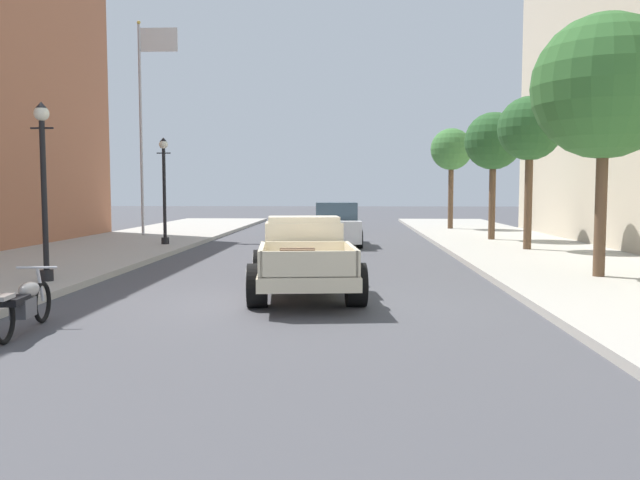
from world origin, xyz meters
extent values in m
plane|color=#47474C|center=(0.00, 0.00, 0.00)|extent=(140.00, 140.00, 0.00)
cube|color=beige|center=(0.33, 0.81, 0.54)|extent=(2.27, 5.06, 0.24)
cube|color=beige|center=(0.30, 1.16, 1.06)|extent=(1.67, 1.26, 0.80)
cube|color=beige|center=(0.30, 1.11, 1.52)|extent=(1.53, 1.08, 0.12)
cube|color=#3D4C5B|center=(0.24, 1.72, 1.22)|extent=(1.32, 0.18, 0.44)
cube|color=beige|center=(0.16, 2.45, 0.92)|extent=(1.47, 1.63, 0.52)
cube|color=silver|center=(0.07, 3.24, 0.90)|extent=(0.69, 0.17, 0.47)
cube|color=beige|center=(0.48, -0.58, 0.68)|extent=(1.90, 2.27, 0.04)
cube|color=beige|center=(-0.32, -0.67, 0.90)|extent=(0.30, 2.10, 0.44)
cube|color=beige|center=(1.29, -0.50, 0.90)|extent=(0.30, 2.10, 0.44)
cube|color=beige|center=(0.59, -1.59, 0.90)|extent=(1.62, 0.25, 0.44)
cube|color=beige|center=(0.38, 0.42, 0.90)|extent=(1.62, 0.25, 0.44)
cylinder|color=black|center=(-0.70, 2.05, 0.40)|extent=(0.44, 0.83, 0.80)
cylinder|color=silver|center=(-0.89, 2.03, 0.40)|extent=(0.08, 0.65, 0.66)
cylinder|color=silver|center=(-0.90, 2.03, 0.40)|extent=(0.05, 0.24, 0.24)
cylinder|color=black|center=(1.08, 2.24, 0.40)|extent=(0.44, 0.83, 0.80)
cylinder|color=silver|center=(1.27, 2.26, 0.40)|extent=(0.08, 0.65, 0.66)
cylinder|color=silver|center=(1.28, 2.26, 0.40)|extent=(0.05, 0.24, 0.24)
cylinder|color=black|center=(-0.41, -0.63, 0.40)|extent=(0.44, 0.83, 0.80)
cylinder|color=silver|center=(-0.60, -0.65, 0.40)|extent=(0.08, 0.65, 0.66)
cylinder|color=silver|center=(-0.61, -0.65, 0.40)|extent=(0.05, 0.24, 0.24)
cylinder|color=black|center=(1.37, -0.44, 0.40)|extent=(0.44, 0.83, 0.80)
cylinder|color=silver|center=(1.56, -0.42, 0.40)|extent=(0.08, 0.65, 0.66)
cylinder|color=silver|center=(1.57, -0.42, 0.40)|extent=(0.05, 0.24, 0.24)
cube|color=brown|center=(0.34, -0.95, 0.90)|extent=(0.64, 0.50, 0.40)
cube|color=#3D2D1E|center=(0.34, -0.95, 0.90)|extent=(0.62, 0.12, 0.42)
cube|color=brown|center=(0.67, -0.26, 0.84)|extent=(0.50, 0.41, 0.28)
torus|color=black|center=(-3.66, -2.15, 0.33)|extent=(0.14, 0.67, 0.67)
torus|color=black|center=(-3.50, -3.59, 0.33)|extent=(0.14, 0.67, 0.67)
cube|color=#4C4C51|center=(-3.57, -2.92, 0.38)|extent=(0.29, 0.46, 0.28)
ellipsoid|color=gray|center=(-3.60, -2.67, 0.61)|extent=(0.32, 0.55, 0.24)
cube|color=black|center=(-3.54, -3.17, 0.53)|extent=(0.28, 0.58, 0.10)
cylinder|color=silver|center=(-3.65, -2.21, 0.64)|extent=(0.08, 0.26, 0.58)
cylinder|color=silver|center=(-3.64, -2.33, 0.91)|extent=(0.62, 0.11, 0.04)
cube|color=gray|center=(-3.50, -3.59, 0.66)|extent=(0.22, 0.42, 0.06)
cube|color=silver|center=(0.71, 12.51, 0.61)|extent=(1.92, 4.38, 0.80)
cube|color=#384C5B|center=(0.71, 12.36, 1.33)|extent=(1.61, 2.07, 0.64)
cylinder|color=black|center=(-0.18, 13.76, 0.33)|extent=(0.25, 0.67, 0.66)
cylinder|color=black|center=(1.47, 13.84, 0.33)|extent=(0.25, 0.67, 0.66)
cylinder|color=black|center=(-0.06, 11.19, 0.33)|extent=(0.25, 0.67, 0.66)
cylinder|color=black|center=(1.59, 11.26, 0.33)|extent=(0.25, 0.67, 0.66)
cylinder|color=black|center=(-5.33, 1.49, 0.27)|extent=(0.28, 0.28, 0.24)
cylinder|color=black|center=(-5.33, 1.49, 1.99)|extent=(0.12, 0.12, 3.20)
cylinder|color=black|center=(-5.33, 1.49, 3.44)|extent=(0.50, 0.04, 0.04)
sphere|color=silver|center=(-5.33, 1.49, 3.75)|extent=(0.32, 0.32, 0.32)
cone|color=black|center=(-5.33, 1.49, 3.93)|extent=(0.24, 0.24, 0.14)
cylinder|color=black|center=(-5.48, 11.02, 0.27)|extent=(0.28, 0.28, 0.24)
cylinder|color=black|center=(-5.48, 11.02, 1.99)|extent=(0.12, 0.12, 3.20)
cylinder|color=black|center=(-5.48, 11.02, 3.44)|extent=(0.50, 0.04, 0.04)
sphere|color=silver|center=(-5.48, 11.02, 3.75)|extent=(0.32, 0.32, 0.32)
cone|color=black|center=(-5.48, 11.02, 3.93)|extent=(0.24, 0.24, 0.14)
cylinder|color=#B2B2B7|center=(-7.79, 15.64, 4.65)|extent=(0.12, 0.12, 9.00)
sphere|color=gold|center=(-7.79, 15.64, 9.23)|extent=(0.16, 0.16, 0.16)
cube|color=silver|center=(-6.93, 15.64, 8.50)|extent=(1.60, 0.03, 1.00)
cylinder|color=brown|center=(6.95, 2.84, 1.69)|extent=(0.26, 0.26, 3.07)
sphere|color=#33662D|center=(6.95, 2.84, 4.43)|extent=(3.23, 3.23, 3.23)
cylinder|color=brown|center=(7.15, 9.63, 1.75)|extent=(0.26, 0.26, 3.20)
sphere|color=#285628|center=(7.15, 9.63, 4.14)|extent=(2.10, 2.10, 2.10)
cylinder|color=brown|center=(6.88, 13.88, 1.67)|extent=(0.26, 0.26, 3.05)
sphere|color=#285628|center=(6.88, 13.88, 4.04)|extent=(2.25, 2.25, 2.25)
cylinder|color=brown|center=(6.33, 21.04, 1.76)|extent=(0.26, 0.26, 3.23)
sphere|color=#3D7538|center=(6.33, 21.04, 4.16)|extent=(2.10, 2.10, 2.10)
camera|label=1|loc=(1.28, -12.17, 2.13)|focal=36.39mm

